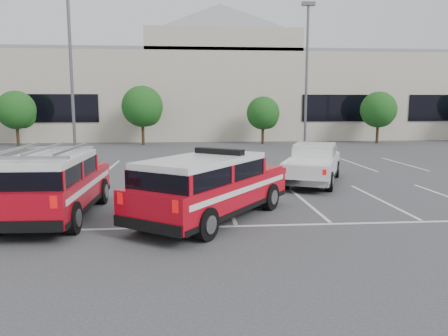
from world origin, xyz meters
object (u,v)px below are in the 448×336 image
(convention_building, at_px, (202,91))
(tree_mid_right, at_px, (264,114))
(light_pole_left, at_px, (71,72))
(tree_left, at_px, (18,111))
(tree_mid_left, at_px, (143,108))
(white_pickup, at_px, (313,167))
(tree_right, at_px, (379,111))
(light_pole_mid, at_px, (306,77))
(ladder_suv, at_px, (53,190))
(fire_chief_suv, at_px, (211,191))

(convention_building, relative_size, tree_mid_right, 15.04)
(tree_mid_right, relative_size, light_pole_left, 0.39)
(tree_left, distance_m, tree_mid_left, 10.00)
(tree_mid_right, bearing_deg, tree_left, 180.00)
(tree_mid_left, height_order, white_pickup, tree_mid_left)
(tree_mid_left, distance_m, tree_right, 20.00)
(convention_building, xyz_separation_m, light_pole_left, (-8.18, -19.86, 0.47))
(convention_building, distance_m, light_pole_mid, 17.27)
(light_pole_left, height_order, light_pole_mid, same)
(tree_right, bearing_deg, ladder_suv, -130.75)
(tree_left, relative_size, white_pickup, 0.78)
(tree_mid_right, height_order, light_pole_mid, light_pole_mid)
(tree_mid_right, xyz_separation_m, light_pole_mid, (1.91, -6.05, 2.68))
(tree_right, relative_size, ladder_suv, 0.80)
(convention_building, relative_size, fire_chief_suv, 10.10)
(tree_mid_right, distance_m, white_pickup, 18.51)
(light_pole_left, relative_size, fire_chief_suv, 1.72)
(ladder_suv, bearing_deg, tree_mid_left, 90.31)
(tree_mid_left, relative_size, ladder_suv, 0.88)
(tree_right, xyz_separation_m, ladder_suv, (-20.35, -23.61, -1.91))
(tree_left, height_order, tree_mid_right, tree_left)
(fire_chief_suv, bearing_deg, tree_left, 156.16)
(tree_mid_right, bearing_deg, white_pickup, -93.32)
(tree_left, height_order, white_pickup, tree_left)
(tree_mid_left, height_order, fire_chief_suv, tree_mid_left)
(tree_mid_right, relative_size, light_pole_mid, 0.39)
(white_pickup, distance_m, ladder_suv, 10.65)
(tree_right, relative_size, white_pickup, 0.78)
(convention_building, xyz_separation_m, ladder_suv, (-5.44, -33.43, -3.86))
(tree_right, bearing_deg, light_pole_left, -156.49)
(white_pickup, bearing_deg, tree_left, 158.95)
(light_pole_left, bearing_deg, tree_right, 23.51)
(white_pickup, bearing_deg, tree_mid_right, 109.80)
(light_pole_left, height_order, fire_chief_suv, light_pole_left)
(tree_mid_left, xyz_separation_m, tree_mid_right, (10.00, -0.00, -0.54))
(convention_building, height_order, ladder_suv, convention_building)
(convention_building, xyz_separation_m, fire_chief_suv, (-0.85, -33.92, -3.88))
(tree_mid_right, relative_size, white_pickup, 0.71)
(tree_left, distance_m, tree_mid_right, 20.00)
(ladder_suv, bearing_deg, white_pickup, 30.52)
(tree_mid_right, height_order, white_pickup, tree_mid_right)
(convention_building, height_order, tree_left, convention_building)
(white_pickup, bearing_deg, tree_mid_left, 139.02)
(white_pickup, xyz_separation_m, ladder_suv, (-9.28, -5.22, 0.20))
(tree_left, bearing_deg, light_pole_left, -55.48)
(light_pole_mid, bearing_deg, tree_mid_left, 153.08)
(light_pole_left, distance_m, fire_chief_suv, 16.44)
(tree_mid_right, distance_m, fire_chief_suv, 24.84)
(light_pole_mid, xyz_separation_m, fire_chief_suv, (-7.67, -18.06, -4.35))
(tree_mid_left, bearing_deg, light_pole_left, -107.10)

